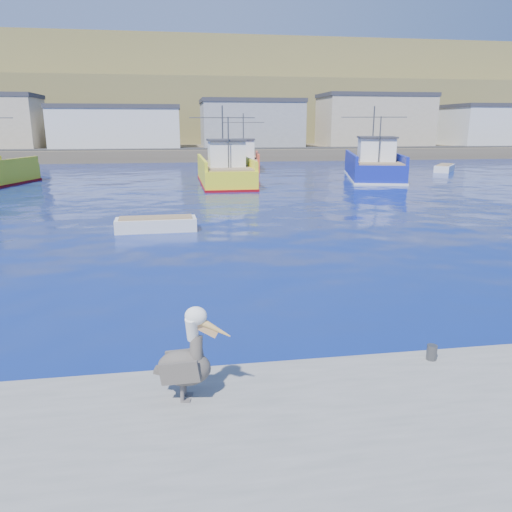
{
  "coord_description": "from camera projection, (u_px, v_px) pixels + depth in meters",
  "views": [
    {
      "loc": [
        -1.79,
        -11.66,
        4.95
      ],
      "look_at": [
        0.47,
        2.5,
        1.16
      ],
      "focal_mm": 35.0,
      "sensor_mm": 36.0,
      "label": 1
    }
  ],
  "objects": [
    {
      "name": "ground",
      "position": [
        253.0,
        326.0,
        12.66
      ],
      "size": [
        260.0,
        260.0,
        0.0
      ],
      "primitive_type": "plane",
      "color": "navy",
      "rests_on": "ground"
    },
    {
      "name": "trawler_yellow_b",
      "position": [
        225.0,
        171.0,
        42.68
      ],
      "size": [
        5.67,
        11.96,
        6.6
      ],
      "color": "yellow",
      "rests_on": "ground"
    },
    {
      "name": "skiff_mid",
      "position": [
        156.0,
        225.0,
        23.9
      ],
      "size": [
        3.84,
        1.45,
        0.83
      ],
      "color": "silver",
      "rests_on": "ground"
    },
    {
      "name": "trawler_blue",
      "position": [
        373.0,
        166.0,
        47.28
      ],
      "size": [
        7.69,
        13.56,
        6.71
      ],
      "color": "#152297",
      "rests_on": "ground"
    },
    {
      "name": "boat_orange",
      "position": [
        243.0,
        160.0,
        56.11
      ],
      "size": [
        4.76,
        9.41,
        6.17
      ],
      "color": "#E34928",
      "rests_on": "ground"
    },
    {
      "name": "skiff_far",
      "position": [
        444.0,
        169.0,
        54.1
      ],
      "size": [
        3.87,
        4.38,
        0.95
      ],
      "color": "silver",
      "rests_on": "ground"
    },
    {
      "name": "far_shore",
      "position": [
        181.0,
        106.0,
        114.63
      ],
      "size": [
        200.0,
        81.0,
        24.0
      ],
      "color": "brown",
      "rests_on": "ground"
    },
    {
      "name": "dock_bollards",
      "position": [
        312.0,
        361.0,
        9.34
      ],
      "size": [
        36.2,
        0.2,
        0.3
      ],
      "color": "#4C4C4C",
      "rests_on": "dock"
    },
    {
      "name": "pelican",
      "position": [
        187.0,
        360.0,
        8.19
      ],
      "size": [
        1.32,
        0.71,
        1.63
      ],
      "color": "#595451",
      "rests_on": "dock"
    }
  ]
}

